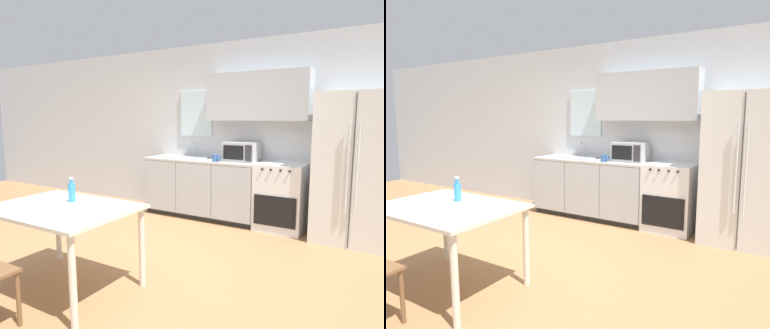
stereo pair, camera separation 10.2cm
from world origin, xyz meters
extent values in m
plane|color=#9E7047|center=(0.00, 0.00, 0.00)|extent=(12.00, 12.00, 0.00)
cube|color=silver|center=(0.00, 2.41, 1.35)|extent=(12.00, 0.06, 2.70)
cube|color=silver|center=(-0.54, 2.37, 1.62)|extent=(0.58, 0.04, 0.73)
cube|color=#B2B7BC|center=(0.55, 2.22, 1.85)|extent=(1.49, 0.32, 0.69)
cube|color=#333333|center=(-0.27, 2.12, 0.04)|extent=(1.83, 0.52, 0.08)
cube|color=#B2B7BC|center=(-0.27, 2.09, 0.48)|extent=(1.83, 0.58, 0.80)
cube|color=#B2B7BC|center=(-0.88, 1.79, 0.48)|extent=(0.59, 0.01, 0.78)
cube|color=#B2B7BC|center=(-0.27, 1.79, 0.48)|extent=(0.59, 0.01, 0.78)
cube|color=#B2B7BC|center=(0.34, 1.79, 0.48)|extent=(0.59, 0.01, 0.78)
cube|color=beige|center=(-0.27, 2.09, 0.90)|extent=(1.85, 0.61, 0.03)
cube|color=white|center=(0.97, 2.08, 0.46)|extent=(0.64, 0.60, 0.92)
cube|color=black|center=(0.97, 1.78, 0.32)|extent=(0.56, 0.01, 0.41)
cylinder|color=#262626|center=(0.79, 1.77, 0.87)|extent=(0.03, 0.02, 0.03)
cylinder|color=#262626|center=(0.91, 1.77, 0.87)|extent=(0.03, 0.02, 0.03)
cylinder|color=#262626|center=(1.04, 1.77, 0.87)|extent=(0.03, 0.02, 0.03)
cylinder|color=#262626|center=(1.15, 1.77, 0.87)|extent=(0.03, 0.02, 0.03)
cube|color=silver|center=(1.88, 2.04, 0.93)|extent=(0.93, 0.67, 1.86)
cube|color=#3F3F3F|center=(1.88, 1.70, 0.93)|extent=(0.01, 0.01, 1.80)
cylinder|color=silver|center=(1.83, 1.68, 0.97)|extent=(0.02, 0.02, 1.02)
cylinder|color=silver|center=(1.93, 1.68, 0.97)|extent=(0.02, 0.02, 1.02)
cube|color=#B7BABC|center=(-0.54, 2.09, 0.92)|extent=(0.63, 0.45, 0.02)
cylinder|color=silver|center=(-0.54, 2.27, 1.05)|extent=(0.02, 0.02, 0.23)
cylinder|color=silver|center=(-0.54, 2.20, 1.15)|extent=(0.02, 0.14, 0.02)
cube|color=#B7BABC|center=(0.35, 2.16, 1.05)|extent=(0.48, 0.38, 0.28)
cube|color=black|center=(0.29, 1.97, 1.05)|extent=(0.31, 0.01, 0.20)
cube|color=#2D2D33|center=(0.52, 1.97, 1.05)|extent=(0.10, 0.01, 0.23)
cylinder|color=#335999|center=(0.03, 1.90, 0.96)|extent=(0.09, 0.09, 0.10)
torus|color=#335999|center=(0.10, 1.90, 0.97)|extent=(0.02, 0.08, 0.08)
cube|color=beige|center=(-0.25, -0.59, 0.75)|extent=(1.27, 0.91, 0.03)
cylinder|color=beige|center=(0.32, -0.98, 0.37)|extent=(0.06, 0.06, 0.74)
cylinder|color=beige|center=(-0.83, -0.19, 0.37)|extent=(0.06, 0.06, 0.74)
cylinder|color=beige|center=(0.32, -0.19, 0.37)|extent=(0.06, 0.06, 0.74)
cylinder|color=brown|center=(-0.08, -1.15, 0.21)|extent=(0.03, 0.03, 0.43)
cylinder|color=#338CD8|center=(-0.31, -0.42, 0.86)|extent=(0.07, 0.07, 0.18)
cylinder|color=#338CD8|center=(-0.31, -0.42, 0.96)|extent=(0.03, 0.03, 0.04)
cylinder|color=white|center=(-0.31, -0.42, 0.99)|extent=(0.03, 0.03, 0.02)
camera|label=1|loc=(2.23, -2.56, 1.55)|focal=32.00mm
camera|label=2|loc=(2.32, -2.51, 1.55)|focal=32.00mm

